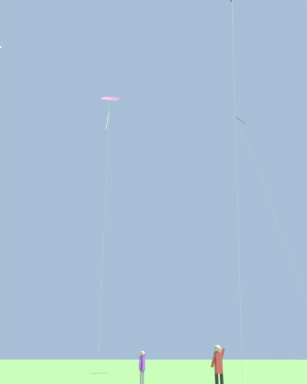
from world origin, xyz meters
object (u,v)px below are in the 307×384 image
at_px(person_far_back, 142,366).
at_px(kite_black_large, 244,132).
at_px(person_in_red_shirt, 219,367).
at_px(kite_pink_low, 109,110).

bearing_deg(person_far_back, kite_black_large, 65.81).
xyz_separation_m(kite_black_large, person_in_red_shirt, (-6.12, -25.86, -24.58)).
bearing_deg(kite_pink_low, person_far_back, -70.53).
distance_m(kite_pink_low, person_in_red_shirt, 34.39).
distance_m(kite_black_large, person_far_back, 33.60).
relative_size(kite_black_large, person_far_back, 16.67).
height_order(kite_pink_low, person_far_back, kite_pink_low).
height_order(kite_black_large, person_far_back, kite_black_large).
bearing_deg(person_in_red_shirt, kite_pink_low, 112.86).
height_order(kite_pink_low, person_in_red_shirt, kite_pink_low).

